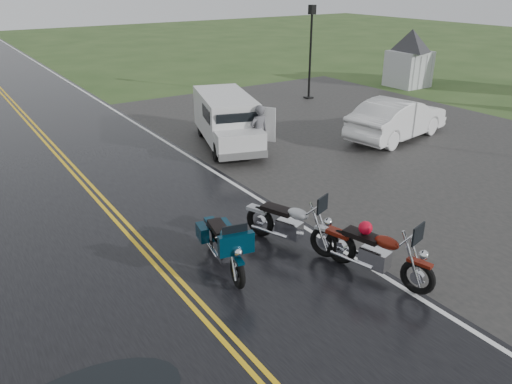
# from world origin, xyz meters

# --- Properties ---
(ground) EXTENTS (120.00, 120.00, 0.00)m
(ground) POSITION_xyz_m (0.00, 0.00, 0.00)
(ground) COLOR #2D471E
(ground) RESTS_ON ground
(road) EXTENTS (8.00, 100.00, 0.04)m
(road) POSITION_xyz_m (0.00, 10.00, 0.02)
(road) COLOR black
(road) RESTS_ON ground
(parking_pad) EXTENTS (14.00, 24.00, 0.03)m
(parking_pad) POSITION_xyz_m (11.00, 5.00, 0.01)
(parking_pad) COLOR black
(parking_pad) RESTS_ON ground
(visitor_center) EXTENTS (16.00, 10.00, 4.80)m
(visitor_center) POSITION_xyz_m (20.00, 12.00, 2.40)
(visitor_center) COLOR #A8AAAD
(visitor_center) RESTS_ON ground
(motorcycle_red) EXTENTS (1.50, 2.64, 1.47)m
(motorcycle_red) POSITION_xyz_m (3.84, -2.24, 0.74)
(motorcycle_red) COLOR #5E150A
(motorcycle_red) RESTS_ON ground
(motorcycle_teal) EXTENTS (1.30, 2.45, 1.37)m
(motorcycle_teal) POSITION_xyz_m (0.98, -0.07, 0.69)
(motorcycle_teal) COLOR #042131
(motorcycle_teal) RESTS_ON ground
(motorcycle_silver) EXTENTS (1.70, 2.61, 1.45)m
(motorcycle_silver) POSITION_xyz_m (3.25, -0.13, 0.72)
(motorcycle_silver) COLOR #ABACB3
(motorcycle_silver) RESTS_ON ground
(van_white) EXTENTS (3.25, 5.23, 1.93)m
(van_white) POSITION_xyz_m (4.43, 6.90, 0.96)
(van_white) COLOR silver
(van_white) RESTS_ON ground
(person_at_van) EXTENTS (0.70, 0.47, 1.88)m
(person_at_van) POSITION_xyz_m (5.83, 6.38, 0.94)
(person_at_van) COLOR #4D4D52
(person_at_van) RESTS_ON ground
(sedan_white) EXTENTS (5.02, 2.46, 1.58)m
(sedan_white) POSITION_xyz_m (11.61, 5.29, 0.79)
(sedan_white) COLOR silver
(sedan_white) RESTS_ON ground
(lamp_post_far_right) EXTENTS (0.40, 0.40, 4.69)m
(lamp_post_far_right) POSITION_xyz_m (13.17, 12.63, 2.35)
(lamp_post_far_right) COLOR black
(lamp_post_far_right) RESTS_ON ground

